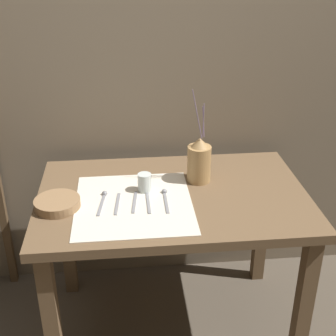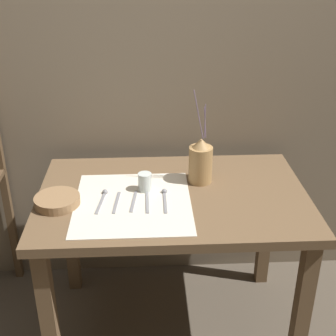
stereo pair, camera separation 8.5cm
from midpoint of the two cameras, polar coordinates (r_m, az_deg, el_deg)
The scene contains 12 objects.
ground_plane at distance 2.41m, azimuth 1.58°, elevation -18.42°, with size 12.00×12.00×0.00m, color brown.
stone_wall_back at distance 2.24m, azimuth 1.02°, elevation 13.59°, with size 7.00×0.06×2.40m.
wooden_table at distance 2.02m, azimuth 1.79°, elevation -5.72°, with size 1.13×0.73×0.73m.
linen_cloth at distance 1.90m, azimuth -3.02°, elevation -4.26°, with size 0.47×0.50×0.00m.
pitcher_with_flowers at distance 2.02m, azimuth 5.19°, elevation 0.74°, with size 0.10×0.10×0.42m.
wooden_bowl at distance 1.91m, azimuth -12.12°, elevation -3.94°, with size 0.18×0.18×0.04m.
glass_tumbler_near at distance 1.96m, azimuth -1.60°, elevation -1.72°, with size 0.06×0.06×0.08m.
spoon_outer at distance 1.94m, azimuth -6.63°, elevation -3.42°, with size 0.04×0.18×0.02m.
knife_center at distance 1.89m, azimuth -5.01°, elevation -4.22°, with size 0.03×0.17×0.00m.
fork_outer at distance 1.90m, azimuth -2.91°, elevation -4.08°, with size 0.03×0.17×0.00m.
fork_inner at distance 1.89m, azimuth -1.24°, elevation -4.20°, with size 0.01×0.17×0.00m.
spoon_inner at distance 1.93m, azimuth 0.85°, elevation -3.36°, with size 0.02×0.18×0.02m.
Camera 2 is at (-0.11, -1.70, 1.70)m, focal length 50.00 mm.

